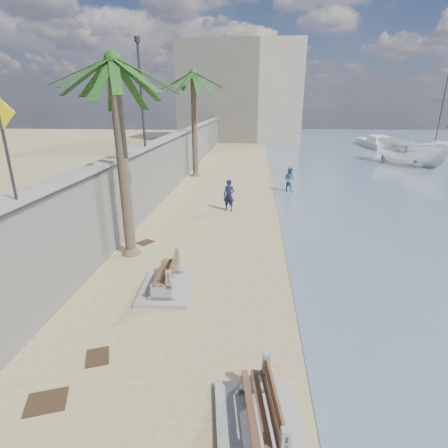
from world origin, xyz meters
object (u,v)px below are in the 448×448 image
object	(u,v)px
bench_far	(166,277)
sailboat_west	(435,145)
person_a	(229,193)
yacht_far	(375,144)
bench_near	(261,415)
palm_mid	(113,63)
boat_cruiser	(412,151)
person_b	(289,178)
palm_back	(193,75)

from	to	relation	value
bench_far	sailboat_west	distance (m)	47.39
person_a	sailboat_west	bearing A→B (deg)	67.83
yacht_far	bench_far	bearing A→B (deg)	153.23
bench_near	palm_mid	bearing A→B (deg)	123.83
boat_cruiser	yacht_far	bearing A→B (deg)	54.60
bench_near	sailboat_west	bearing A→B (deg)	62.37
person_b	sailboat_west	bearing A→B (deg)	-89.78
bench_far	person_a	world-z (taller)	person_a
boat_cruiser	sailboat_west	world-z (taller)	sailboat_west
bench_near	person_b	world-z (taller)	person_b
sailboat_west	boat_cruiser	bearing A→B (deg)	-121.76
person_a	yacht_far	bearing A→B (deg)	77.72
bench_near	boat_cruiser	world-z (taller)	boat_cruiser
bench_near	yacht_far	world-z (taller)	yacht_far
palm_mid	palm_back	xyz separation A→B (m)	(-0.00, 15.65, 0.65)
person_b	bench_far	bearing A→B (deg)	109.44
palm_mid	boat_cruiser	size ratio (longest dim) A/B	2.32
bench_near	palm_back	size ratio (longest dim) A/B	0.29
palm_mid	person_b	size ratio (longest dim) A/B	4.38
person_b	palm_mid	bearing A→B (deg)	96.71
yacht_far	person_b	bearing A→B (deg)	150.81
palm_mid	boat_cruiser	world-z (taller)	palm_mid
person_a	person_b	xyz separation A→B (m)	(3.75, 4.87, -0.09)
person_a	sailboat_west	world-z (taller)	sailboat_west
yacht_far	sailboat_west	distance (m)	7.42
bench_near	boat_cruiser	size ratio (longest dim) A/B	0.74
palm_mid	palm_back	size ratio (longest dim) A/B	0.92
person_b	yacht_far	xyz separation A→B (m)	(13.82, 26.37, -0.57)
palm_mid	person_b	bearing A→B (deg)	56.94
person_a	person_b	size ratio (longest dim) A/B	1.10
boat_cruiser	person_b	bearing A→B (deg)	-167.66
bench_near	person_a	xyz separation A→B (m)	(-1.67, 13.93, 0.58)
palm_mid	sailboat_west	world-z (taller)	sailboat_west
palm_back	person_b	distance (m)	10.92
bench_near	palm_back	xyz separation A→B (m)	(-5.15, 23.34, 7.29)
person_b	sailboat_west	size ratio (longest dim) A/B	0.18
bench_far	palm_mid	distance (m)	7.45
bench_far	palm_mid	size ratio (longest dim) A/B	0.31
bench_far	person_b	bearing A→B (deg)	69.67
bench_far	person_b	xyz separation A→B (m)	(5.09, 13.75, 0.48)
person_a	boat_cruiser	distance (m)	23.46
bench_near	person_b	distance (m)	18.92
person_a	sailboat_west	distance (m)	39.45
yacht_far	palm_back	bearing A→B (deg)	134.50
yacht_far	sailboat_west	xyz separation A→B (m)	(7.38, -0.69, -0.00)
bench_near	yacht_far	distance (m)	47.88
palm_back	person_b	bearing A→B (deg)	-32.16
boat_cruiser	bench_near	bearing A→B (deg)	-146.51
bench_far	palm_back	xyz separation A→B (m)	(-2.14, 18.29, 7.28)
person_a	boat_cruiser	xyz separation A→B (m)	(16.41, 16.76, 0.33)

